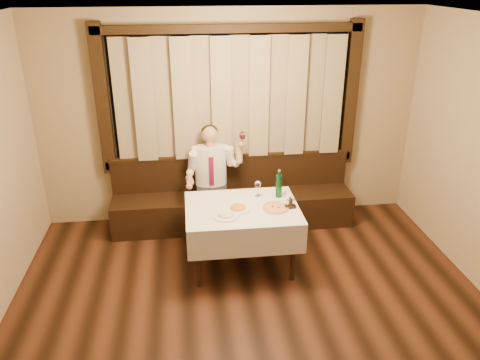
{
  "coord_description": "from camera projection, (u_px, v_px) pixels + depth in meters",
  "views": [
    {
      "loc": [
        -0.59,
        -2.94,
        3.16
      ],
      "look_at": [
        0.0,
        1.9,
        1.0
      ],
      "focal_mm": 35.0,
      "sensor_mm": 36.0,
      "label": 1
    }
  ],
  "objects": [
    {
      "name": "banquette",
      "position": [
        233.0,
        202.0,
        6.36
      ],
      "size": [
        3.2,
        0.61,
        0.94
      ],
      "color": "black",
      "rests_on": "ground"
    },
    {
      "name": "pasta_cream",
      "position": [
        226.0,
        213.0,
        5.03
      ],
      "size": [
        0.29,
        0.29,
        0.1
      ],
      "rotation": [
        0.0,
        0.0,
        0.31
      ],
      "color": "white",
      "rests_on": "dining_table"
    },
    {
      "name": "table_wine_glass",
      "position": [
        258.0,
        185.0,
        5.44
      ],
      "size": [
        0.08,
        0.08,
        0.2
      ],
      "rotation": [
        0.0,
        0.0,
        -0.43
      ],
      "color": "white",
      "rests_on": "dining_table"
    },
    {
      "name": "room",
      "position": [
        252.0,
        171.0,
        4.29
      ],
      "size": [
        5.01,
        6.01,
        2.81
      ],
      "color": "black",
      "rests_on": "ground"
    },
    {
      "name": "seated_man",
      "position": [
        212.0,
        171.0,
        6.04
      ],
      "size": [
        0.77,
        0.58,
        1.41
      ],
      "color": "black",
      "rests_on": "ground"
    },
    {
      "name": "dining_table",
      "position": [
        242.0,
        215.0,
        5.29
      ],
      "size": [
        1.27,
        0.97,
        0.76
      ],
      "color": "black",
      "rests_on": "ground"
    },
    {
      "name": "pasta_red",
      "position": [
        238.0,
        206.0,
        5.18
      ],
      "size": [
        0.29,
        0.29,
        0.1
      ],
      "rotation": [
        0.0,
        0.0,
        -0.36
      ],
      "color": "white",
      "rests_on": "dining_table"
    },
    {
      "name": "cruet_caddy",
      "position": [
        290.0,
        204.0,
        5.21
      ],
      "size": [
        0.13,
        0.07,
        0.13
      ],
      "rotation": [
        0.0,
        0.0,
        0.13
      ],
      "color": "black",
      "rests_on": "dining_table"
    },
    {
      "name": "pizza",
      "position": [
        275.0,
        208.0,
        5.2
      ],
      "size": [
        0.31,
        0.31,
        0.03
      ],
      "rotation": [
        0.0,
        0.0,
        0.18
      ],
      "color": "white",
      "rests_on": "dining_table"
    },
    {
      "name": "green_bottle",
      "position": [
        279.0,
        185.0,
        5.43
      ],
      "size": [
        0.07,
        0.07,
        0.34
      ],
      "rotation": [
        0.0,
        0.0,
        -0.43
      ],
      "color": "#115327",
      "rests_on": "dining_table"
    }
  ]
}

